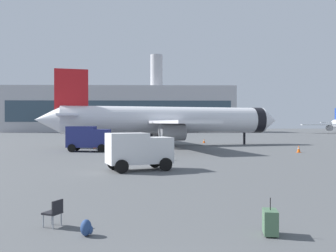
{
  "coord_description": "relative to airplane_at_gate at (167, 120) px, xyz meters",
  "views": [
    {
      "loc": [
        -0.37,
        -5.38,
        3.29
      ],
      "look_at": [
        0.31,
        27.92,
        3.0
      ],
      "focal_mm": 38.66,
      "sensor_mm": 36.0,
      "label": 1
    }
  ],
  "objects": [
    {
      "name": "gate_chair",
      "position": [
        -4.28,
        -40.41,
        -3.16
      ],
      "size": [
        0.64,
        0.64,
        0.86
      ],
      "color": "black",
      "rests_on": "ground"
    },
    {
      "name": "safety_cone_outer",
      "position": [
        -0.01,
        -20.18,
        -3.31
      ],
      "size": [
        0.44,
        0.44,
        0.71
      ],
      "color": "#F2590C",
      "rests_on": "ground"
    },
    {
      "name": "safety_cone_mid",
      "position": [
        6.17,
        6.95,
        -3.31
      ],
      "size": [
        0.44,
        0.44,
        0.7
      ],
      "color": "#F2590C",
      "rests_on": "ground"
    },
    {
      "name": "safety_cone_near",
      "position": [
        -9.42,
        -5.05,
        -3.33
      ],
      "size": [
        0.44,
        0.44,
        0.65
      ],
      "color": "#F2590C",
      "rests_on": "ground"
    },
    {
      "name": "safety_cone_far",
      "position": [
        14.41,
        -12.15,
        -3.26
      ],
      "size": [
        0.44,
        0.44,
        0.81
      ],
      "color": "#F2590C",
      "rests_on": "ground"
    },
    {
      "name": "traveller_backpack",
      "position": [
        -3.07,
        -41.33,
        -3.42
      ],
      "size": [
        0.36,
        0.4,
        0.48
      ],
      "color": "navy",
      "rests_on": "ground"
    },
    {
      "name": "terminal_building",
      "position": [
        -15.09,
        80.18,
        4.55
      ],
      "size": [
        80.76,
        17.96,
        28.13
      ],
      "color": "#B2B2B7",
      "rests_on": "ground"
    },
    {
      "name": "service_truck",
      "position": [
        -9.26,
        -10.11,
        -2.05
      ],
      "size": [
        4.83,
        2.58,
        2.9
      ],
      "color": "navy",
      "rests_on": "ground"
    },
    {
      "name": "cargo_van",
      "position": [
        -2.45,
        -26.88,
        -2.21
      ],
      "size": [
        4.83,
        3.61,
        2.6
      ],
      "color": "white",
      "rests_on": "ground"
    },
    {
      "name": "airplane_at_gate",
      "position": [
        0.0,
        0.0,
        0.0
      ],
      "size": [
        35.38,
        32.2,
        10.5
      ],
      "color": "white",
      "rests_on": "ground"
    },
    {
      "name": "rolling_suitcase",
      "position": [
        2.3,
        -41.37,
        -3.27
      ],
      "size": [
        0.5,
        0.7,
        1.1
      ],
      "color": "#476B4C",
      "rests_on": "ground"
    }
  ]
}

